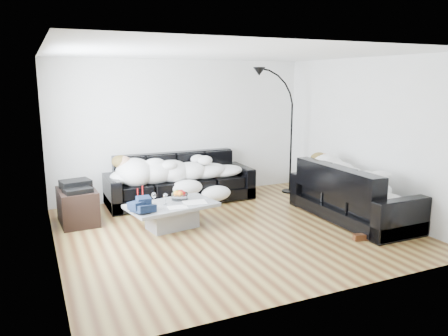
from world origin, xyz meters
name	(u,v)px	position (x,y,z in m)	size (l,w,h in m)	color
ground	(232,230)	(0.00, 0.00, 0.00)	(5.00, 5.00, 0.00)	brown
wall_back	(182,129)	(0.00, 2.25, 1.30)	(5.00, 0.02, 2.60)	silver
wall_left	(49,157)	(-2.50, 0.00, 1.30)	(0.02, 4.50, 2.60)	silver
wall_right	(366,136)	(2.50, 0.00, 1.30)	(0.02, 4.50, 2.60)	silver
ceiling	(233,53)	(0.00, 0.00, 2.60)	(5.00, 5.00, 0.00)	white
sofa_back	(180,178)	(-0.21, 1.80, 0.44)	(2.69, 0.93, 0.88)	black
sofa_right	(353,192)	(2.00, -0.33, 0.45)	(2.23, 0.96, 0.90)	black
sleeper_back	(181,168)	(-0.21, 1.75, 0.65)	(2.27, 0.79, 0.45)	white
sleeper_right	(354,180)	(2.00, -0.33, 0.65)	(1.91, 0.81, 0.47)	white
teal_cushion	(324,168)	(1.94, 0.36, 0.72)	(0.36, 0.30, 0.20)	#0B5334
coffee_table	(172,216)	(-0.80, 0.45, 0.19)	(1.31, 0.77, 0.38)	#939699
fruit_bowl	(180,195)	(-0.61, 0.64, 0.46)	(0.26, 0.26, 0.16)	white
wine_glass_a	(154,198)	(-1.05, 0.56, 0.47)	(0.08, 0.08, 0.18)	white
wine_glass_b	(146,201)	(-1.19, 0.51, 0.46)	(0.07, 0.07, 0.16)	white
wine_glass_c	(166,199)	(-0.90, 0.46, 0.47)	(0.07, 0.07, 0.17)	white
candle_left	(138,196)	(-1.26, 0.70, 0.50)	(0.04, 0.04, 0.23)	maroon
candle_right	(143,194)	(-1.18, 0.73, 0.51)	(0.05, 0.05, 0.26)	maroon
newspaper_a	(194,202)	(-0.46, 0.38, 0.39)	(0.36, 0.27, 0.01)	silver
newspaper_b	(177,207)	(-0.79, 0.23, 0.39)	(0.29, 0.21, 0.01)	silver
navy_jacket	(141,201)	(-1.33, 0.22, 0.54)	(0.32, 0.27, 0.16)	black
shoes	(363,234)	(1.58, -1.08, 0.05)	(0.43, 0.31, 0.10)	#472311
av_cabinet	(78,206)	(-2.09, 1.28, 0.27)	(0.55, 0.80, 0.55)	black
stereo	(76,185)	(-2.09, 1.28, 0.61)	(0.44, 0.34, 0.13)	black
floor_lamp	(291,139)	(2.02, 1.56, 1.08)	(0.79, 0.31, 2.16)	black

